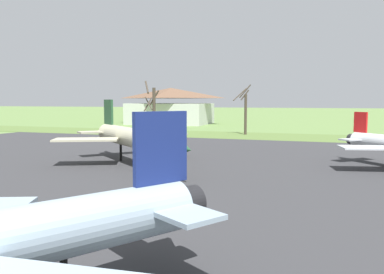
% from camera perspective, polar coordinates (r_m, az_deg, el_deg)
% --- Properties ---
extents(asphalt_apron, '(89.61, 61.63, 0.05)m').
position_cam_1_polar(asphalt_apron, '(21.73, 8.20, -8.55)').
color(asphalt_apron, '#333335').
rests_on(asphalt_apron, ground).
extents(grass_verge_strip, '(149.61, 12.00, 0.06)m').
position_cam_1_polar(grass_verge_strip, '(57.89, 15.57, -0.05)').
color(grass_verge_strip, '#567035').
rests_on(grass_verge_strip, ground).
extents(jet_fighter_front_left, '(14.44, 12.82, 5.31)m').
position_cam_1_polar(jet_fighter_front_left, '(31.29, -8.20, -0.11)').
color(jet_fighter_front_left, '#B7B293').
rests_on(jet_fighter_front_left, ground).
extents(info_placard_front_left, '(0.48, 0.31, 0.96)m').
position_cam_1_polar(info_placard_front_left, '(21.75, -3.25, -6.96)').
color(info_placard_front_left, black).
rests_on(info_placard_front_left, ground).
extents(bare_tree_far_left, '(2.37, 3.13, 8.53)m').
position_cam_1_polar(bare_tree_far_left, '(65.49, -5.69, 4.44)').
color(bare_tree_far_left, '#42382D').
rests_on(bare_tree_far_left, ground).
extents(bare_tree_left_of_center, '(2.55, 2.38, 7.74)m').
position_cam_1_polar(bare_tree_left_of_center, '(60.77, 7.71, 3.83)').
color(bare_tree_left_of_center, '#42382D').
rests_on(bare_tree_left_of_center, ground).
extents(visitor_building, '(18.76, 15.12, 8.14)m').
position_cam_1_polar(visitor_building, '(89.47, -3.11, 4.47)').
color(visitor_building, beige).
rests_on(visitor_building, ground).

